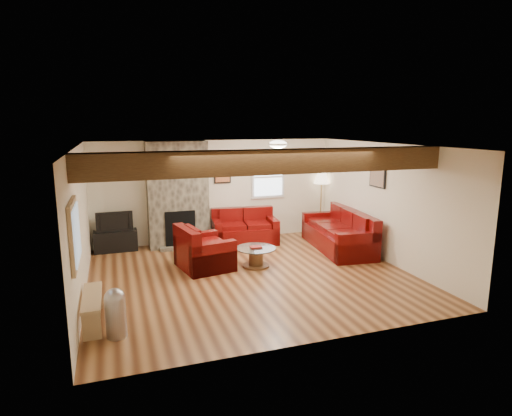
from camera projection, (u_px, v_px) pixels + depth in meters
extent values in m
plane|color=#5A2F17|center=(251.00, 275.00, 8.31)|extent=(8.00, 8.00, 0.00)
plane|color=white|center=(251.00, 146.00, 7.82)|extent=(8.00, 8.00, 0.00)
plane|color=beige|center=(217.00, 191.00, 10.62)|extent=(8.00, 0.00, 8.00)
plane|color=beige|center=(317.00, 254.00, 5.51)|extent=(8.00, 0.00, 8.00)
plane|color=beige|center=(80.00, 224.00, 7.12)|extent=(0.00, 7.50, 7.50)
plane|color=beige|center=(386.00, 203.00, 9.01)|extent=(0.00, 7.50, 7.50)
cube|color=#372010|center=(275.00, 162.00, 6.70)|extent=(6.00, 0.36, 0.38)
cube|color=#3B362E|center=(178.00, 195.00, 10.07)|extent=(1.40, 0.50, 2.50)
cube|color=black|center=(180.00, 230.00, 9.99)|extent=(0.70, 0.06, 0.90)
cube|color=#3B362E|center=(181.00, 247.00, 10.03)|extent=(1.00, 0.25, 0.08)
cylinder|color=#4B2E18|center=(256.00, 266.00, 8.81)|extent=(0.55, 0.55, 0.04)
cylinder|color=#4B2E18|center=(256.00, 258.00, 8.78)|extent=(0.29, 0.29, 0.37)
cylinder|color=silver|center=(256.00, 248.00, 8.74)|extent=(0.82, 0.82, 0.02)
cube|color=maroon|center=(256.00, 247.00, 8.73)|extent=(0.23, 0.16, 0.03)
cube|color=black|center=(116.00, 241.00, 9.84)|extent=(0.96, 0.38, 0.48)
imported|color=black|center=(115.00, 221.00, 9.75)|extent=(0.80, 0.11, 0.46)
cylinder|color=tan|center=(320.00, 232.00, 11.56)|extent=(0.29, 0.29, 0.03)
cylinder|color=tan|center=(321.00, 206.00, 11.42)|extent=(0.03, 0.03, 1.46)
cone|color=beige|center=(322.00, 178.00, 11.27)|extent=(0.42, 0.42, 0.29)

